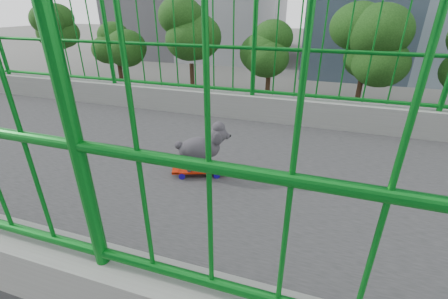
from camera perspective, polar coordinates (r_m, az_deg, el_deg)
name	(u,v)px	position (r m, az deg, el deg)	size (l,w,h in m)	color
road	(294,169)	(17.28, 13.24, -3.69)	(18.00, 90.00, 0.02)	black
railing	(214,147)	(2.53, -1.97, 0.43)	(3.00, 24.00, 1.42)	gray
street_trees	(329,52)	(28.40, 19.38, 17.12)	(5.30, 60.40, 7.26)	black
skateboard	(199,170)	(2.53, -4.68, -3.95)	(0.28, 0.47, 0.06)	red
poodle	(202,147)	(2.43, -4.29, 0.52)	(0.28, 0.43, 0.38)	#2A272C
car_1	(13,147)	(21.65, -35.15, 0.40)	(1.59, 4.57, 1.51)	gray
car_4	(445,138)	(23.65, 36.47, 1.80)	(1.70, 4.23, 1.44)	gray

